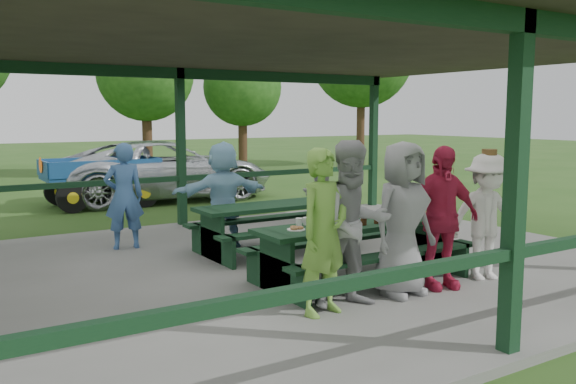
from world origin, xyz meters
TOP-DOWN VIEW (x-y plane):
  - ground at (0.00, 0.00)m, footprint 90.00×90.00m
  - concrete_slab at (0.00, 0.00)m, footprint 10.00×8.00m
  - pavilion_structure at (0.00, 0.00)m, footprint 10.60×8.60m
  - picnic_table_near at (0.37, -1.20)m, footprint 2.85×1.39m
  - picnic_table_far at (0.32, 0.80)m, footprint 2.54×1.39m
  - table_setting at (0.40, -1.17)m, footprint 2.34×0.45m
  - contestant_green at (-0.81, -2.06)m, footprint 0.72×0.54m
  - contestant_grey_left at (-0.38, -2.03)m, footprint 1.00×0.83m
  - contestant_grey_mid at (0.37, -1.99)m, footprint 0.93×0.64m
  - contestant_red at (0.97, -2.01)m, footprint 1.10×0.68m
  - contestant_white_fedora at (1.77, -2.05)m, footprint 1.19×0.91m
  - spectator_lblue at (-0.24, 1.52)m, footprint 1.61×0.59m
  - spectator_blue at (-1.61, 2.25)m, footprint 0.67×0.49m
  - spectator_grey at (1.72, 1.73)m, footprint 0.91×0.83m
  - pickup_truck at (1.27, 7.98)m, footprint 5.79×3.02m
  - farm_trailer at (-0.51, 7.66)m, footprint 3.61×1.62m
  - tree_mid at (3.10, 14.56)m, footprint 3.52×3.52m
  - tree_right at (7.12, 14.67)m, footprint 3.13×3.13m
  - tree_far_right at (12.74, 14.09)m, footprint 4.50×4.50m

SIDE VIEW (x-z plane):
  - ground at x=0.00m, z-range 0.00..0.00m
  - concrete_slab at x=0.00m, z-range 0.00..0.10m
  - picnic_table_far at x=0.32m, z-range 0.20..0.95m
  - picnic_table_near at x=0.37m, z-range 0.21..0.96m
  - farm_trailer at x=-0.51m, z-range -0.01..1.26m
  - pickup_truck at x=1.27m, z-range 0.00..1.56m
  - spectator_grey at x=1.72m, z-range 0.10..1.61m
  - table_setting at x=0.40m, z-range 0.83..0.93m
  - contestant_white_fedora at x=1.77m, z-range 0.08..1.76m
  - spectator_blue at x=-1.61m, z-range 0.10..1.79m
  - spectator_lblue at x=-0.24m, z-range 0.10..1.80m
  - contestant_red at x=0.97m, z-range 0.10..1.86m
  - contestant_green at x=-0.81m, z-range 0.10..1.88m
  - contestant_grey_mid at x=0.37m, z-range 0.10..1.92m
  - contestant_grey_left at x=-0.38m, z-range 0.10..1.95m
  - pavilion_structure at x=0.00m, z-range 1.55..4.79m
  - tree_right at x=7.12m, z-range 0.86..5.75m
  - tree_mid at x=3.10m, z-range 0.97..6.47m
  - tree_far_right at x=12.74m, z-range 1.25..8.27m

